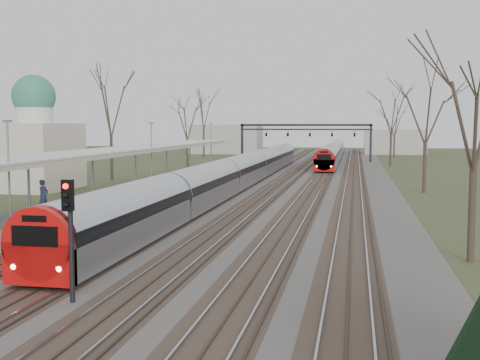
% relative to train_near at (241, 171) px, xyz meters
% --- Properties ---
extents(track_bed, '(24.00, 160.00, 0.22)m').
position_rel_train_near_xyz_m(track_bed, '(2.76, 10.50, -1.42)').
color(track_bed, '#474442').
rests_on(track_bed, ground).
extents(platform, '(3.50, 69.00, 1.00)m').
position_rel_train_near_xyz_m(platform, '(-6.55, -7.00, -0.98)').
color(platform, '#9E9B93').
rests_on(platform, ground).
extents(canopy, '(4.10, 50.00, 3.11)m').
position_rel_train_near_xyz_m(canopy, '(-6.55, -11.51, 2.45)').
color(canopy, slate).
rests_on(canopy, platform).
extents(dome_building, '(10.00, 8.00, 10.30)m').
position_rel_train_near_xyz_m(dome_building, '(-19.21, -6.50, 2.24)').
color(dome_building, beige).
rests_on(dome_building, ground).
extents(signal_gantry, '(21.00, 0.59, 6.08)m').
position_rel_train_near_xyz_m(signal_gantry, '(2.79, 40.49, 3.43)').
color(signal_gantry, black).
rests_on(signal_gantry, ground).
extents(tree_west_far, '(5.50, 5.50, 11.33)m').
position_rel_train_near_xyz_m(tree_west_far, '(-14.50, 3.50, 6.54)').
color(tree_west_far, '#2D231C').
rests_on(tree_west_far, ground).
extents(tree_east_near, '(4.50, 4.50, 9.27)m').
position_rel_train_near_xyz_m(tree_east_near, '(15.50, -29.50, 5.08)').
color(tree_east_near, '#2D231C').
rests_on(tree_east_near, ground).
extents(tree_east_far, '(5.00, 5.00, 10.30)m').
position_rel_train_near_xyz_m(tree_east_far, '(16.50, -2.50, 5.81)').
color(tree_east_far, '#2D231C').
rests_on(tree_east_far, ground).
extents(train_near, '(2.62, 75.21, 3.05)m').
position_rel_train_near_xyz_m(train_near, '(0.00, 0.00, 0.00)').
color(train_near, '#9EA1A8').
rests_on(train_near, ground).
extents(train_far, '(2.62, 60.21, 3.05)m').
position_rel_train_near_xyz_m(train_far, '(7.00, 46.22, 0.00)').
color(train_far, '#9EA1A8').
rests_on(train_far, ground).
extents(passenger, '(0.54, 0.73, 1.85)m').
position_rel_train_near_xyz_m(passenger, '(-6.10, -25.81, 0.44)').
color(passenger, '#2A2F51').
rests_on(passenger, platform).
extents(signal_post, '(0.35, 0.45, 4.10)m').
position_rel_train_near_xyz_m(signal_post, '(1.75, -38.32, 1.25)').
color(signal_post, black).
rests_on(signal_post, ground).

